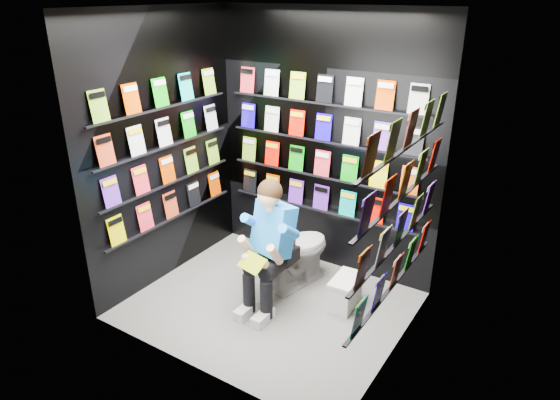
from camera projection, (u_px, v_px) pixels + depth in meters
The scene contains 14 objects.
floor at pixel (269, 305), 4.66m from camera, with size 2.40×2.40×0.00m, color slate.
ceiling at pixel (266, 7), 3.64m from camera, with size 2.40×2.40×0.00m, color white.
wall_back at pixel (324, 145), 4.93m from camera, with size 2.40×0.04×2.60m, color black.
wall_front at pixel (186, 217), 3.38m from camera, with size 2.40×0.04×2.60m, color black.
wall_left at pixel (163, 151), 4.75m from camera, with size 0.04×2.00×2.60m, color black.
wall_right at pixel (407, 205), 3.56m from camera, with size 0.04×2.00×2.60m, color black.
comics_back at pixel (323, 145), 4.90m from camera, with size 2.10×0.06×1.37m, color #C33D1E, non-canonical shape.
comics_left at pixel (166, 151), 4.73m from camera, with size 0.06×1.70×1.37m, color #C33D1E, non-canonical shape.
comics_right at pixel (403, 204), 3.57m from camera, with size 0.06×1.70×1.37m, color #C33D1E, non-canonical shape.
toilet at pixel (296, 250), 4.88m from camera, with size 0.42×0.75×0.73m, color silver.
longbox at pixel (345, 293), 4.60m from camera, with size 0.20×0.36×0.27m, color silver.
longbox_lid at pixel (346, 279), 4.54m from camera, with size 0.22×0.38×0.03m, color silver.
reader at pixel (275, 230), 4.44m from camera, with size 0.49×0.71×1.31m, color blue, non-canonical shape.
held_comic at pixel (252, 263), 4.23m from camera, with size 0.25×0.01×0.17m, color green.
Camera 1 is at (2.19, -3.24, 2.72)m, focal length 32.00 mm.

